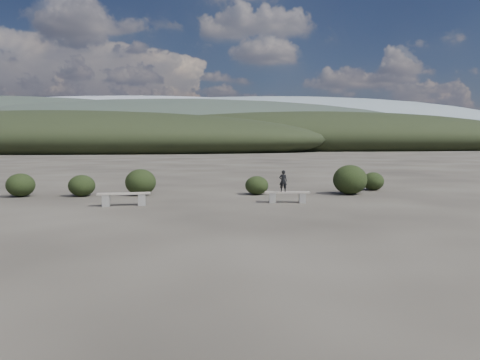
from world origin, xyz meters
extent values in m
plane|color=#2D2923|center=(0.00, 0.00, 0.00)|extent=(1200.00, 1200.00, 0.00)
cube|color=gray|center=(-4.06, 5.63, 0.21)|extent=(0.29, 0.39, 0.43)
cube|color=gray|center=(-2.78, 5.72, 0.21)|extent=(0.29, 0.39, 0.43)
cube|color=gray|center=(-3.42, 5.67, 0.46)|extent=(1.95, 0.54, 0.05)
cube|color=gray|center=(2.19, 5.89, 0.19)|extent=(0.28, 0.37, 0.38)
cube|color=gray|center=(3.33, 5.73, 0.19)|extent=(0.28, 0.37, 0.38)
cube|color=gray|center=(2.76, 5.81, 0.41)|extent=(1.76, 0.60, 0.05)
imported|color=black|center=(2.59, 5.84, 0.85)|extent=(0.32, 0.22, 0.84)
ellipsoid|color=black|center=(-5.62, 8.92, 0.47)|extent=(1.14, 1.14, 0.93)
ellipsoid|color=black|center=(-3.13, 9.07, 0.58)|extent=(1.35, 1.35, 1.16)
ellipsoid|color=black|center=(2.00, 8.70, 0.42)|extent=(1.04, 1.04, 0.83)
ellipsoid|color=black|center=(6.17, 8.31, 0.66)|extent=(1.52, 1.52, 1.33)
ellipsoid|color=black|center=(7.91, 9.91, 0.44)|extent=(1.05, 1.05, 0.88)
ellipsoid|color=black|center=(-8.21, 9.09, 0.50)|extent=(1.19, 1.19, 1.01)
ellipsoid|color=black|center=(-25.00, 90.00, 2.70)|extent=(110.00, 40.00, 12.00)
ellipsoid|color=black|center=(35.00, 110.00, 3.15)|extent=(120.00, 44.00, 14.00)
ellipsoid|color=#2F3A30|center=(0.00, 160.00, 5.40)|extent=(190.00, 64.00, 24.00)
ellipsoid|color=gray|center=(70.00, 300.00, 9.90)|extent=(340.00, 110.00, 44.00)
ellipsoid|color=#8F95A2|center=(-30.00, 400.00, 12.60)|extent=(460.00, 140.00, 56.00)
camera|label=1|loc=(-1.13, -11.84, 2.39)|focal=35.00mm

